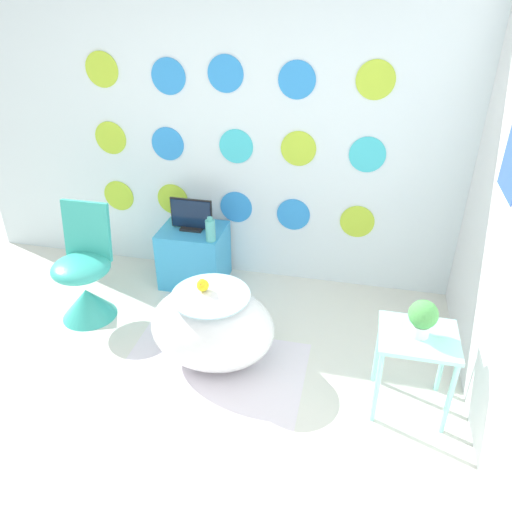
# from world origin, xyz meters

# --- Properties ---
(ground_plane) EXTENTS (12.00, 12.00, 0.00)m
(ground_plane) POSITION_xyz_m (0.00, 0.00, 0.00)
(ground_plane) COLOR silver
(wall_back_dotted) EXTENTS (4.63, 0.05, 2.60)m
(wall_back_dotted) POSITION_xyz_m (0.00, 2.11, 1.30)
(wall_back_dotted) COLOR white
(wall_back_dotted) RESTS_ON ground_plane
(rug) EXTENTS (1.24, 0.94, 0.01)m
(rug) POSITION_xyz_m (0.19, 0.74, 0.00)
(rug) COLOR silver
(rug) RESTS_ON ground_plane
(bathtub) EXTENTS (0.84, 0.62, 0.56)m
(bathtub) POSITION_xyz_m (0.17, 0.91, 0.28)
(bathtub) COLOR white
(bathtub) RESTS_ON ground_plane
(rubber_duck) EXTENTS (0.08, 0.09, 0.09)m
(rubber_duck) POSITION_xyz_m (0.12, 0.92, 0.61)
(rubber_duck) COLOR yellow
(rubber_duck) RESTS_ON bathtub
(chair) EXTENTS (0.43, 0.43, 0.89)m
(chair) POSITION_xyz_m (-0.92, 1.20, 0.28)
(chair) COLOR #38B2A3
(chair) RESTS_ON ground_plane
(tv_cabinet) EXTENTS (0.52, 0.44, 0.50)m
(tv_cabinet) POSITION_xyz_m (-0.28, 1.84, 0.25)
(tv_cabinet) COLOR #389ED6
(tv_cabinet) RESTS_ON ground_plane
(tv) EXTENTS (0.35, 0.12, 0.27)m
(tv) POSITION_xyz_m (-0.28, 1.85, 0.62)
(tv) COLOR black
(tv) RESTS_ON tv_cabinet
(vase) EXTENTS (0.08, 0.08, 0.20)m
(vase) POSITION_xyz_m (-0.07, 1.69, 0.59)
(vase) COLOR #51B2AD
(vase) RESTS_ON tv_cabinet
(side_table) EXTENTS (0.45, 0.39, 0.54)m
(side_table) POSITION_xyz_m (1.45, 0.78, 0.44)
(side_table) COLOR #99E0D8
(side_table) RESTS_ON ground_plane
(potted_plant_left) EXTENTS (0.16, 0.16, 0.23)m
(potted_plant_left) POSITION_xyz_m (1.45, 0.78, 0.67)
(potted_plant_left) COLOR white
(potted_plant_left) RESTS_ON side_table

